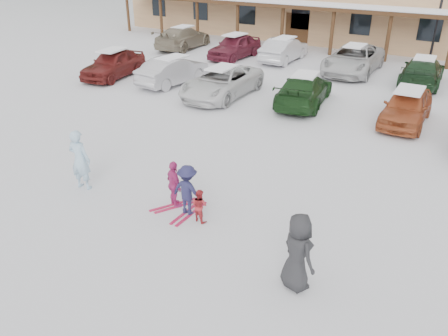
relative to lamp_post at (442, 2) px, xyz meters
The scene contains 19 objects.
ground 23.40m from the lamp_post, 95.82° to the right, with size 160.00×160.00×0.00m, color white.
lamp_post is the anchor object (origin of this frame).
adult_skier 24.53m from the lamp_post, 104.18° to the right, with size 0.67×0.44×1.84m, color #A3C9E1.
toddler_red 23.56m from the lamp_post, 94.94° to the right, with size 0.45×0.35×0.92m, color #AF282E.
child_navy 23.45m from the lamp_post, 96.08° to the right, with size 0.93×0.53×1.43m, color #201F45.
skis_child_navy 23.55m from the lamp_post, 96.08° to the right, with size 0.20×1.40×0.03m, color #AD1841.
child_magenta 23.41m from the lamp_post, 97.42° to the right, with size 0.80×0.33×1.37m, color #BA2D75.
skis_child_magenta 23.50m from the lamp_post, 97.42° to the right, with size 0.20×1.40×0.03m, color #AD1841.
bystander_dark 24.43m from the lamp_post, 87.35° to the right, with size 0.86×0.56×1.76m, color #252628.
parked_car_0 20.10m from the lamp_post, 135.43° to the right, with size 1.77×4.40×1.50m, color maroon.
parked_car_1 17.23m from the lamp_post, 128.42° to the right, with size 1.49×4.28×1.41m, color #AFADB2.
parked_car_2 15.83m from the lamp_post, 117.69° to the right, with size 2.34×5.07×1.41m, color silver.
parked_car_3 13.61m from the lamp_post, 104.91° to the right, with size 1.93×4.76×1.38m, color #193B17.
parked_car_4 13.28m from the lamp_post, 85.44° to the right, with size 1.66×4.13×1.41m, color #AA4F28.
parked_car_7 16.80m from the lamp_post, 159.90° to the right, with size 2.11×5.20×1.51m, color gray.
parked_car_8 12.93m from the lamp_post, 149.60° to the right, with size 1.77×4.41×1.50m, color maroon.
parked_car_9 9.97m from the lamp_post, 144.41° to the right, with size 1.55×4.43×1.46m, color #BCBCC2.
parked_car_10 7.40m from the lamp_post, 118.12° to the right, with size 2.57×5.57×1.55m, color silver.
parked_car_11 7.22m from the lamp_post, 85.24° to the right, with size 1.96×4.83×1.40m, color #1B381E.
Camera 1 is at (5.97, -8.15, 6.44)m, focal length 35.00 mm.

